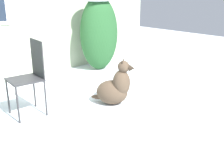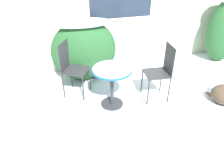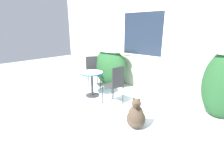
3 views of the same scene
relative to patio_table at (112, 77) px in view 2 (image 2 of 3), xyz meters
The scene contains 5 objects.
ground_plane 1.19m from the patio_table, 38.30° to the right, with size 16.00×16.00×0.00m, color silver.
shrub_left 1.08m from the patio_table, 104.92° to the left, with size 1.29×0.68×1.24m.
patio_table is the anchor object (origin of this frame).
patio_chair_near_table 0.81m from the patio_table, 137.38° to the left, with size 0.56×0.56×1.01m.
patio_chair_far_side 0.88m from the patio_table, ahead, with size 0.45×0.45×1.01m.
Camera 2 is at (-1.68, -2.34, 2.33)m, focal length 35.00 mm.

